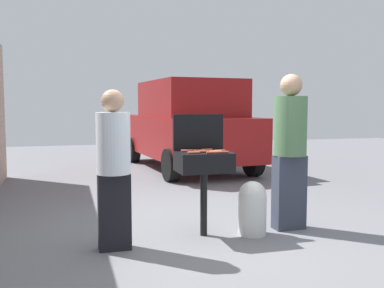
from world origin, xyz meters
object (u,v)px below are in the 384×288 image
object	(u,v)px
hot_dog_9	(206,150)
hot_dog_6	(215,151)
hot_dog_1	(194,152)
person_left	(114,164)
hot_dog_2	(216,152)
hot_dog_3	(204,151)
parked_minivan	(188,125)
hot_dog_8	(212,152)
propane_tank	(252,207)
hot_dog_5	(198,151)
person_right	(290,146)
hot_dog_4	(199,151)
hot_dog_10	(223,152)
hot_dog_7	(219,151)
bbq_grill	(204,165)
hot_dog_0	(187,151)

from	to	relation	value
hot_dog_9	hot_dog_6	bearing A→B (deg)	-76.64
hot_dog_1	person_left	world-z (taller)	person_left
hot_dog_2	hot_dog_3	bearing A→B (deg)	150.04
hot_dog_1	hot_dog_2	bearing A→B (deg)	0.46
person_left	parked_minivan	size ratio (longest dim) A/B	0.36
hot_dog_3	hot_dog_8	size ratio (longest dim) A/B	1.00
hot_dog_3	propane_tank	xyz separation A→B (m)	(0.55, -0.08, -0.64)
hot_dog_5	person_right	xyz separation A→B (m)	(1.12, -0.07, 0.03)
hot_dog_4	hot_dog_10	distance (m)	0.28
hot_dog_7	person_right	distance (m)	0.88
hot_dog_4	parked_minivan	xyz separation A→B (m)	(1.27, 5.06, 0.06)
hot_dog_7	parked_minivan	xyz separation A→B (m)	(1.04, 5.09, 0.06)
hot_dog_1	propane_tank	bearing A→B (deg)	-0.62
bbq_grill	person_left	distance (m)	1.05
hot_dog_6	hot_dog_9	world-z (taller)	same
hot_dog_4	hot_dog_8	bearing A→B (deg)	-62.33
hot_dog_1	hot_dog_10	distance (m)	0.32
hot_dog_0	hot_dog_5	distance (m)	0.12
hot_dog_3	hot_dog_5	size ratio (longest dim) A/B	1.00
person_left	parked_minivan	distance (m)	5.74
hot_dog_6	hot_dog_4	bearing A→B (deg)	156.80
person_left	hot_dog_7	bearing A→B (deg)	0.59
hot_dog_0	hot_dog_4	distance (m)	0.15
hot_dog_2	hot_dog_10	bearing A→B (deg)	-39.74
hot_dog_3	hot_dog_8	distance (m)	0.13
hot_dog_8	parked_minivan	bearing A→B (deg)	77.33
hot_dog_6	propane_tank	xyz separation A→B (m)	(0.43, -0.07, -0.64)
hot_dog_10	propane_tank	xyz separation A→B (m)	(0.38, 0.04, -0.64)
hot_dog_0	hot_dog_5	xyz separation A→B (m)	(0.12, -0.04, 0.00)
hot_dog_10	hot_dog_0	bearing A→B (deg)	143.56
hot_dog_4	hot_dog_8	xyz separation A→B (m)	(0.09, -0.18, 0.00)
hot_dog_8	bbq_grill	bearing A→B (deg)	104.63
hot_dog_5	hot_dog_6	world-z (taller)	same
parked_minivan	person_left	bearing A→B (deg)	61.82
bbq_grill	hot_dog_1	distance (m)	0.25
hot_dog_1	parked_minivan	xyz separation A→B (m)	(1.37, 5.19, 0.06)
hot_dog_7	hot_dog_10	bearing A→B (deg)	-94.77
hot_dog_4	hot_dog_6	distance (m)	0.17
hot_dog_3	hot_dog_4	distance (m)	0.07
hot_dog_7	hot_dog_9	size ratio (longest dim) A/B	1.00
hot_dog_1	hot_dog_0	bearing A→B (deg)	96.47
hot_dog_4	hot_dog_5	bearing A→B (deg)	101.29
person_left	parked_minivan	bearing A→B (deg)	58.36
person_left	hot_dog_4	bearing A→B (deg)	4.16
person_right	parked_minivan	world-z (taller)	parked_minivan
hot_dog_5	hot_dog_1	bearing A→B (deg)	-119.87
hot_dog_3	hot_dog_1	bearing A→B (deg)	-154.34
hot_dog_3	hot_dog_10	xyz separation A→B (m)	(0.18, -0.12, 0.00)
hot_dog_6	hot_dog_8	world-z (taller)	same
hot_dog_9	hot_dog_10	bearing A→B (deg)	-71.19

